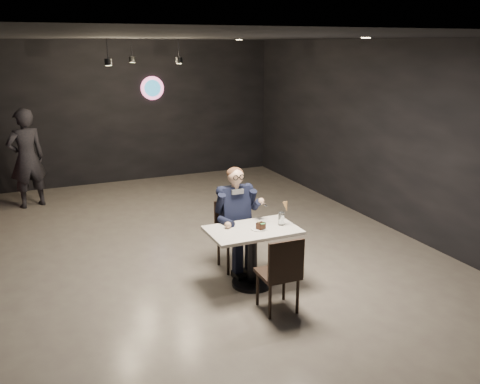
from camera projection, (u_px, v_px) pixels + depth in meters
name	position (u px, v px, depth m)	size (l,w,h in m)	color
floor	(183.00, 256.00, 7.27)	(9.00, 9.00, 0.00)	slate
wall_sign	(152.00, 88.00, 10.95)	(0.50, 0.06, 0.50)	pink
pendant_lights	(139.00, 46.00, 8.22)	(1.40, 1.20, 0.36)	black
main_table	(252.00, 257.00, 6.31)	(1.10, 0.70, 0.75)	silver
chair_far	(235.00, 236.00, 6.77)	(0.42, 0.46, 0.92)	black
chair_near	(278.00, 272.00, 5.70)	(0.42, 0.46, 0.92)	black
seated_man	(235.00, 218.00, 6.70)	(0.60, 0.80, 1.44)	black
dessert_plate	(259.00, 229.00, 6.19)	(0.20, 0.20, 0.01)	white
cake_slice	(261.00, 226.00, 6.17)	(0.10, 0.08, 0.07)	black
mint_leaf	(263.00, 224.00, 6.11)	(0.07, 0.04, 0.01)	#287C3C
sundae_glass	(281.00, 219.00, 6.31)	(0.07, 0.07, 0.17)	silver
wafer_cone	(286.00, 206.00, 6.26)	(0.06, 0.06, 0.13)	#B8804B
passerby	(27.00, 158.00, 9.25)	(0.67, 0.44, 1.83)	black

